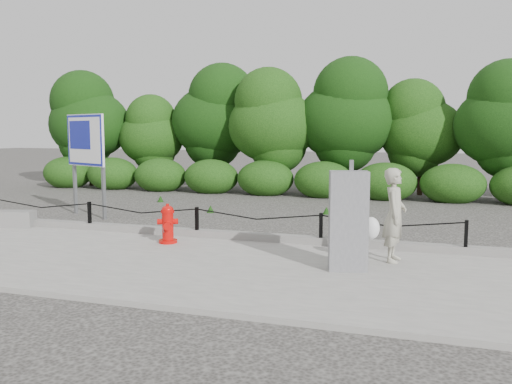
{
  "coord_description": "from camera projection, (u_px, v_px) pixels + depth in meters",
  "views": [
    {
      "loc": [
        4.44,
        -9.71,
        2.2
      ],
      "look_at": [
        1.17,
        0.2,
        1.0
      ],
      "focal_mm": 38.0,
      "sensor_mm": 36.0,
      "label": 1
    }
  ],
  "objects": [
    {
      "name": "curb",
      "position": [
        198.0,
        233.0,
        10.83
      ],
      "size": [
        14.0,
        0.22,
        0.14
      ],
      "primitive_type": "cube",
      "color": "slate",
      "rests_on": "sidewalk"
    },
    {
      "name": "treeline",
      "position": [
        300.0,
        120.0,
        18.97
      ],
      "size": [
        20.32,
        3.66,
        4.55
      ],
      "color": "black",
      "rests_on": "ground"
    },
    {
      "name": "ground",
      "position": [
        197.0,
        241.0,
        10.8
      ],
      "size": [
        90.0,
        90.0,
        0.0
      ],
      "primitive_type": "plane",
      "color": "#2D2B28",
      "rests_on": "ground"
    },
    {
      "name": "sidewalk",
      "position": [
        147.0,
        262.0,
        8.9
      ],
      "size": [
        14.0,
        4.0,
        0.08
      ],
      "primitive_type": "cube",
      "color": "gray",
      "rests_on": "ground"
    },
    {
      "name": "fire_hydrant",
      "position": [
        168.0,
        224.0,
        10.17
      ],
      "size": [
        0.46,
        0.46,
        0.74
      ],
      "rotation": [
        0.0,
        0.0,
        0.42
      ],
      "color": "red",
      "rests_on": "sidewalk"
    },
    {
      "name": "chain_barrier",
      "position": [
        197.0,
        218.0,
        10.74
      ],
      "size": [
        10.06,
        0.06,
        0.6
      ],
      "color": "black",
      "rests_on": "sidewalk"
    },
    {
      "name": "advertising_sign",
      "position": [
        86.0,
        145.0,
        13.62
      ],
      "size": [
        1.5,
        0.72,
        2.59
      ],
      "rotation": [
        0.0,
        0.0,
        -0.41
      ],
      "color": "slate",
      "rests_on": "ground"
    },
    {
      "name": "pedestrian",
      "position": [
        393.0,
        216.0,
        8.69
      ],
      "size": [
        0.68,
        0.57,
        1.52
      ],
      "rotation": [
        0.0,
        0.0,
        1.52
      ],
      "color": "#A3A08C",
      "rests_on": "sidewalk"
    },
    {
      "name": "utility_cabinet",
      "position": [
        348.0,
        221.0,
        8.16
      ],
      "size": [
        0.64,
        0.48,
        1.66
      ],
      "rotation": [
        0.0,
        0.0,
        0.26
      ],
      "color": "gray",
      "rests_on": "sidewalk"
    },
    {
      "name": "concrete_block",
      "position": [
        9.0,
        219.0,
        11.9
      ],
      "size": [
        1.16,
        0.68,
        0.35
      ],
      "primitive_type": "cube",
      "rotation": [
        0.0,
        0.0,
        0.29
      ],
      "color": "slate",
      "rests_on": "sidewalk"
    }
  ]
}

